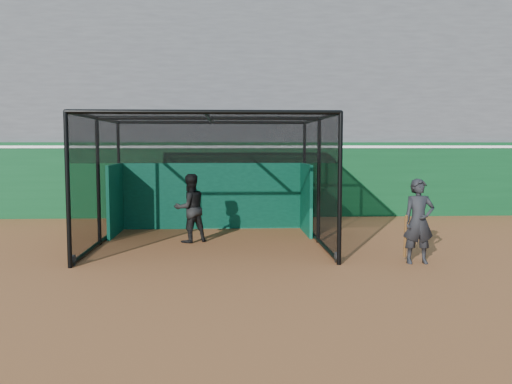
{
  "coord_description": "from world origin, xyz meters",
  "views": [
    {
      "loc": [
        0.57,
        -9.63,
        2.42
      ],
      "look_at": [
        1.19,
        2.0,
        1.4
      ],
      "focal_mm": 38.0,
      "sensor_mm": 36.0,
      "label": 1
    }
  ],
  "objects": [
    {
      "name": "ground",
      "position": [
        0.0,
        0.0,
        0.0
      ],
      "size": [
        120.0,
        120.0,
        0.0
      ],
      "primitive_type": "plane",
      "color": "brown",
      "rests_on": "ground"
    },
    {
      "name": "outfield_wall",
      "position": [
        0.0,
        8.5,
        1.29
      ],
      "size": [
        50.0,
        0.5,
        2.5
      ],
      "color": "#0B3D1B",
      "rests_on": "ground"
    },
    {
      "name": "grandstand",
      "position": [
        0.0,
        12.27,
        4.48
      ],
      "size": [
        50.0,
        7.85,
        8.95
      ],
      "color": "#4C4C4F",
      "rests_on": "ground"
    },
    {
      "name": "batting_cage",
      "position": [
        0.14,
        3.56,
        1.52
      ],
      "size": [
        5.44,
        5.1,
        3.06
      ],
      "color": "black",
      "rests_on": "ground"
    },
    {
      "name": "batter",
      "position": [
        -0.36,
        3.75,
        0.85
      ],
      "size": [
        1.04,
        0.97,
        1.7
      ],
      "primitive_type": "imported",
      "rotation": [
        0.0,
        0.0,
        3.66
      ],
      "color": "black",
      "rests_on": "ground"
    },
    {
      "name": "on_deck_player",
      "position": [
        4.45,
        1.08,
        0.86
      ],
      "size": [
        0.64,
        0.43,
        1.73
      ],
      "color": "black",
      "rests_on": "ground"
    }
  ]
}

